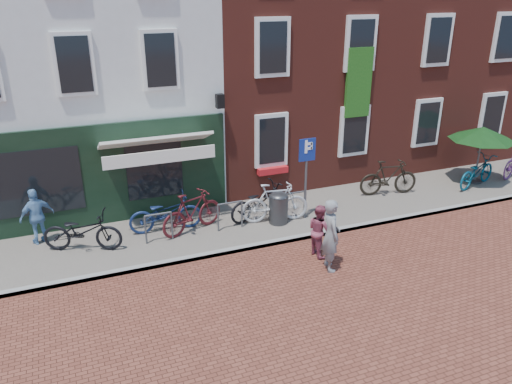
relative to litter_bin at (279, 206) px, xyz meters
name	(u,v)px	position (x,y,z in m)	size (l,w,h in m)	color
ground	(297,241)	(0.07, -1.08, -0.62)	(80.00, 80.00, 0.00)	brown
sidewalk	(305,213)	(1.07, 0.42, -0.57)	(24.00, 3.00, 0.10)	slate
building_stucco	(67,51)	(-4.93, 5.92, 3.88)	(8.00, 8.00, 9.00)	silver
building_brick_mid	(266,29)	(2.07, 5.92, 4.38)	(6.00, 8.00, 10.00)	maroon
building_brick_right	(400,25)	(8.07, 5.92, 4.38)	(6.00, 8.00, 10.00)	maroon
litter_bin	(279,206)	(0.00, 0.00, 0.00)	(0.54, 0.54, 1.00)	#393A3C
parking_sign	(307,164)	(0.85, 0.01, 1.15)	(0.50, 0.07, 2.43)	#4C4C4F
parasol	(483,131)	(7.73, 0.43, 1.33)	(2.22, 2.22, 2.09)	#4C4C4F
woman	(331,235)	(0.17, -2.65, 0.30)	(0.67, 0.44, 1.83)	gray
boy	(319,230)	(0.27, -1.93, 0.08)	(0.67, 0.52, 1.38)	#954054
cafe_person	(37,216)	(-6.37, 1.25, 0.25)	(0.89, 0.37, 1.53)	#6693BF
bicycle_0	(82,231)	(-5.33, 0.39, 0.01)	(0.70, 2.02, 1.06)	black
bicycle_1	(192,212)	(-2.44, 0.38, 0.07)	(0.55, 1.96, 1.18)	#4C1418
bicycle_2	(166,213)	(-3.11, 0.71, 0.01)	(0.70, 2.02, 1.06)	#15244D
bicycle_3	(275,203)	(-0.06, 0.12, 0.07)	(0.55, 1.96, 1.18)	#B8B8BA
bicycle_4	(260,201)	(-0.38, 0.48, 0.01)	(0.70, 2.02, 1.06)	black
bicycle_5	(389,177)	(4.21, 0.63, 0.07)	(0.55, 1.96, 1.18)	black
bicycle_6	(477,171)	(7.45, 0.13, 0.01)	(0.70, 2.02, 1.06)	navy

